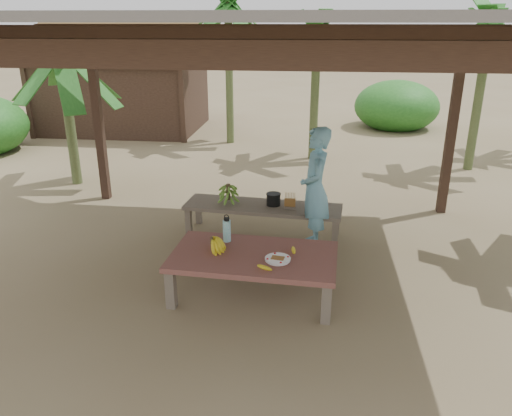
# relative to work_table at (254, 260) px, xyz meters

# --- Properties ---
(ground) EXTENTS (80.00, 80.00, 0.00)m
(ground) POSITION_rel_work_table_xyz_m (-0.12, 0.62, -0.43)
(ground) COLOR brown
(ground) RESTS_ON ground
(pavilion) EXTENTS (6.60, 5.60, 2.95)m
(pavilion) POSITION_rel_work_table_xyz_m (-0.14, 0.60, 2.34)
(pavilion) COLOR black
(pavilion) RESTS_ON ground
(work_table) EXTENTS (1.85, 1.10, 0.50)m
(work_table) POSITION_rel_work_table_xyz_m (0.00, 0.00, 0.00)
(work_table) COLOR brown
(work_table) RESTS_ON ground
(bench) EXTENTS (2.24, 0.79, 0.45)m
(bench) POSITION_rel_work_table_xyz_m (-0.07, 1.66, -0.04)
(bench) COLOR brown
(bench) RESTS_ON ground
(ripe_banana_bunch) EXTENTS (0.31, 0.27, 0.17)m
(ripe_banana_bunch) POSITION_rel_work_table_xyz_m (-0.47, 0.04, 0.15)
(ripe_banana_bunch) COLOR yellow
(ripe_banana_bunch) RESTS_ON work_table
(plate) EXTENTS (0.28, 0.28, 0.04)m
(plate) POSITION_rel_work_table_xyz_m (0.27, -0.13, 0.08)
(plate) COLOR white
(plate) RESTS_ON work_table
(loose_banana_front) EXTENTS (0.18, 0.10, 0.04)m
(loose_banana_front) POSITION_rel_work_table_xyz_m (0.15, -0.34, 0.09)
(loose_banana_front) COLOR yellow
(loose_banana_front) RESTS_ON work_table
(loose_banana_side) EXTENTS (0.06, 0.14, 0.04)m
(loose_banana_side) POSITION_rel_work_table_xyz_m (0.43, 0.11, 0.09)
(loose_banana_side) COLOR yellow
(loose_banana_side) RESTS_ON work_table
(water_flask) EXTENTS (0.09, 0.09, 0.33)m
(water_flask) POSITION_rel_work_table_xyz_m (-0.35, 0.31, 0.20)
(water_flask) COLOR #41B9CB
(water_flask) RESTS_ON work_table
(green_banana_stalk) EXTENTS (0.28, 0.28, 0.30)m
(green_banana_stalk) POSITION_rel_work_table_xyz_m (-0.57, 1.71, 0.16)
(green_banana_stalk) COLOR #598C2D
(green_banana_stalk) RESTS_ON bench
(cooking_pot) EXTENTS (0.19, 0.19, 0.17)m
(cooking_pot) POSITION_rel_work_table_xyz_m (0.07, 1.69, 0.10)
(cooking_pot) COLOR black
(cooking_pot) RESTS_ON bench
(skewer_rack) EXTENTS (0.19, 0.10, 0.24)m
(skewer_rack) POSITION_rel_work_table_xyz_m (0.31, 1.58, 0.14)
(skewer_rack) COLOR #A57F47
(skewer_rack) RESTS_ON bench
(woman) EXTENTS (0.45, 0.63, 1.64)m
(woman) POSITION_rel_work_table_xyz_m (0.64, 1.36, 0.39)
(woman) COLOR #68A9C5
(woman) RESTS_ON ground
(hut) EXTENTS (4.40, 3.43, 2.85)m
(hut) POSITION_rel_work_table_xyz_m (-4.62, 8.62, 0.67)
(hut) COLOR black
(hut) RESTS_ON ground
(banana_plant_ne) EXTENTS (1.80, 1.80, 3.11)m
(banana_plant_ne) POSITION_rel_work_table_xyz_m (3.78, 5.48, 2.19)
(banana_plant_ne) COLOR #596638
(banana_plant_ne) RESTS_ON ground
(banana_plant_n) EXTENTS (1.80, 1.80, 2.95)m
(banana_plant_n) POSITION_rel_work_table_xyz_m (0.58, 5.98, 2.03)
(banana_plant_n) COLOR #596638
(banana_plant_n) RESTS_ON ground
(banana_plant_nw) EXTENTS (1.80, 1.80, 3.48)m
(banana_plant_nw) POSITION_rel_work_table_xyz_m (-1.47, 7.25, 2.54)
(banana_plant_nw) COLOR #596638
(banana_plant_nw) RESTS_ON ground
(banana_plant_w) EXTENTS (1.80, 1.80, 2.56)m
(banana_plant_w) POSITION_rel_work_table_xyz_m (-3.80, 3.65, 1.65)
(banana_plant_w) COLOR #596638
(banana_plant_w) RESTS_ON ground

